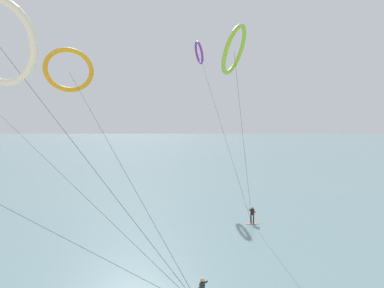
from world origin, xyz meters
TOP-DOWN VIEW (x-y plane):
  - sea_water at (0.00, 107.72)m, footprint 400.00×200.00m
  - surfer_coral at (5.76, 29.84)m, footprint 1.40×0.72m
  - kite_lime at (3.74, 28.84)m, footprint 3.81×4.97m
  - kite_violet at (0.99, 46.27)m, footprint 5.67×18.21m
  - kite_amber at (-10.19, 26.58)m, footprint 12.90×12.38m

SIDE VIEW (x-z plane):
  - sea_water at x=0.00m, z-range 0.00..0.08m
  - surfer_coral at x=5.76m, z-range -0.03..1.67m
  - kite_amber at x=-10.19m, z-range 6.11..22.28m
  - kite_lime at x=3.74m, z-range 7.02..25.46m
  - kite_violet at x=0.99m, z-range 8.83..29.85m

